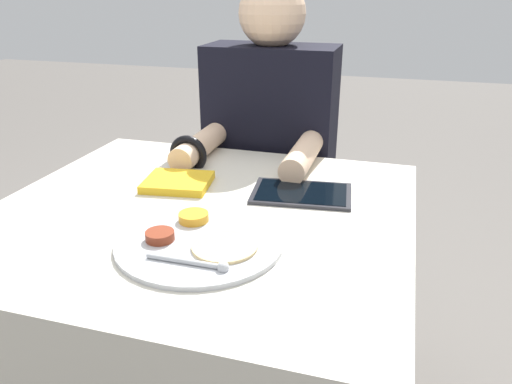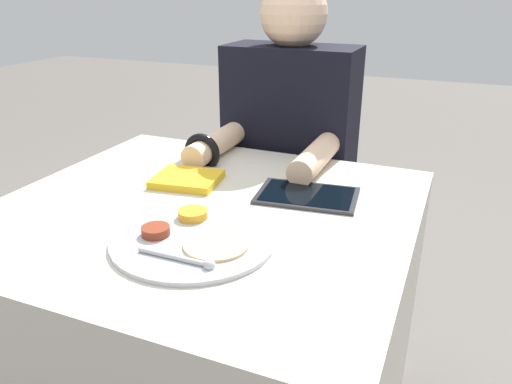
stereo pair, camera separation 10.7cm
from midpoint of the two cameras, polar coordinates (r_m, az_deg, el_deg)
name	(u,v)px [view 1 (the left image)]	position (r m, az deg, el deg)	size (l,w,h in m)	color
dining_table	(205,335)	(1.33, -8.19, -15.95)	(0.95, 0.88, 0.71)	beige
thali_tray	(200,241)	(1.00, -9.57, -5.62)	(0.33, 0.33, 0.03)	#B7BABF
red_notebook	(178,183)	(1.28, -11.30, 1.00)	(0.18, 0.16, 0.02)	silver
tablet_device	(302,193)	(1.21, 2.71, -0.20)	(0.25, 0.18, 0.01)	#28282D
person_diner	(270,180)	(1.68, -0.26, 1.30)	(0.41, 0.49, 1.20)	black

